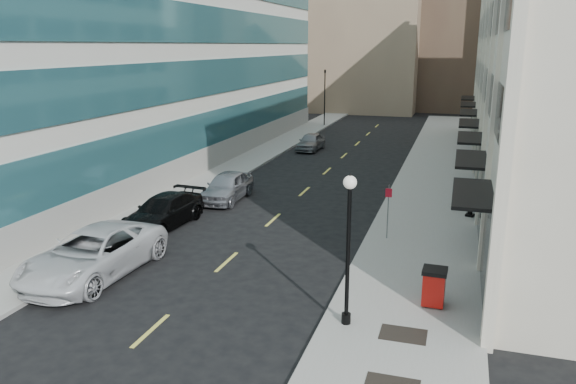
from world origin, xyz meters
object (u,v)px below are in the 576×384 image
Objects in this scene: car_silver_sedan at (227,186)px; traffic_signal at (325,73)px; car_grey_sedan at (311,142)px; car_white_van at (93,254)px; lamppost at (348,237)px; sign_post at (388,204)px; urn_planter at (470,208)px; trash_bin at (434,286)px; car_black_pickup at (163,211)px.

traffic_signal is at bearing 92.23° from car_silver_sedan.
car_silver_sedan reaches higher than car_grey_sedan.
traffic_signal is 15.46m from car_grey_sedan.
car_white_van is at bearing -88.39° from traffic_signal.
car_white_van is 1.34× the size of lamppost.
sign_post is 3.34× the size of urn_planter.
sign_post reaches higher than car_silver_sedan.
urn_planter is at bearing -50.80° from car_grey_sedan.
traffic_signal is 5.35× the size of trash_bin.
car_black_pickup is 7.03× the size of urn_planter.
urn_planter is at bearing 0.39° from car_silver_sedan.
trash_bin is at bearing 6.75° from car_white_van.
car_grey_sedan is 30.97m from lamppost.
car_white_van is 18.33m from urn_planter.
trash_bin is 6.83m from sign_post.
car_black_pickup is 4.03× the size of trash_bin.
car_black_pickup reaches higher than car_grey_sedan.
traffic_signal is 45.51m from lamppost.
trash_bin is 3.96m from lamppost.
traffic_signal is 1.07× the size of car_white_van.
car_white_van is 6.27m from car_black_pickup.
traffic_signal is 34.74m from urn_planter.
car_white_van is 1.37× the size of car_silver_sedan.
car_white_van is at bearing -93.85° from car_silver_sedan.
car_white_van is at bearing -149.88° from sign_post.
lamppost is 1.96× the size of sign_post.
traffic_signal is 1.64× the size of car_grey_sedan.
car_silver_sedan is 0.98× the size of lamppost.
lamppost reaches higher than car_white_van.
sign_post is (0.17, 8.46, -1.27)m from lamppost.
lamppost is (-2.55, -2.12, 2.17)m from trash_bin.
trash_bin is at bearing -74.70° from sign_post.
lamppost is (9.00, -29.55, 2.30)m from car_grey_sedan.
sign_post is 6.03m from urn_planter.
trash_bin is at bearing -65.94° from car_grey_sedan.
car_silver_sedan is at bearing 126.61° from lamppost.
trash_bin is (12.63, 0.93, -0.06)m from car_white_van.
sign_post is (10.26, 7.27, 0.84)m from car_white_van.
car_black_pickup reaches higher than urn_planter.
car_black_pickup is 1.10× the size of car_silver_sedan.
sign_post reaches higher than trash_bin.
lamppost is (10.09, -1.19, 2.11)m from car_white_van.
car_black_pickup is 15.49m from urn_planter.
car_silver_sedan is 1.92× the size of sign_post.
trash_bin is 0.52× the size of sign_post.
car_white_van is 1.24× the size of car_black_pickup.
car_silver_sedan is 6.40× the size of urn_planter.
traffic_signal reaches higher than car_black_pickup.
trash_bin is 0.27× the size of lamppost.
car_grey_sedan is (0.52, 16.74, -0.09)m from car_silver_sedan.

